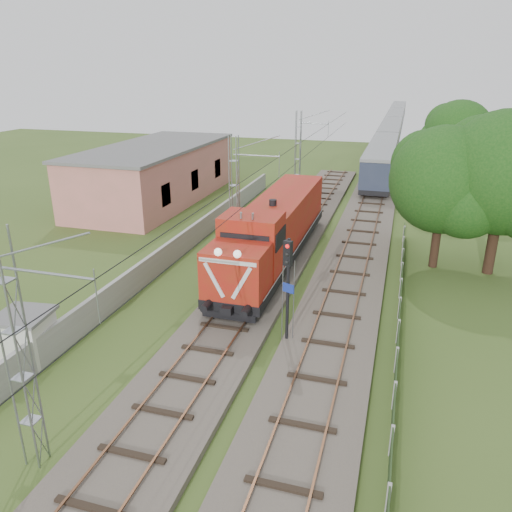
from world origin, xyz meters
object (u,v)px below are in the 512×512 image
(coach_rake, at_px, (393,126))
(relay_hut, at_px, (27,337))
(signal_post, at_px, (288,274))
(locomotive, at_px, (274,229))

(coach_rake, distance_m, relay_hut, 77.05)
(signal_post, relative_size, relay_hut, 2.13)
(locomotive, bearing_deg, signal_post, -72.29)
(coach_rake, xyz_separation_m, relay_hut, (-12.40, -76.03, -1.34))
(locomotive, bearing_deg, coach_rake, 85.39)
(coach_rake, xyz_separation_m, signal_post, (-1.91, -71.65, 1.08))
(locomotive, bearing_deg, relay_hut, -117.77)
(relay_hut, bearing_deg, locomotive, 62.23)
(relay_hut, bearing_deg, signal_post, 22.64)
(locomotive, xyz_separation_m, signal_post, (3.09, -9.68, 1.20))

